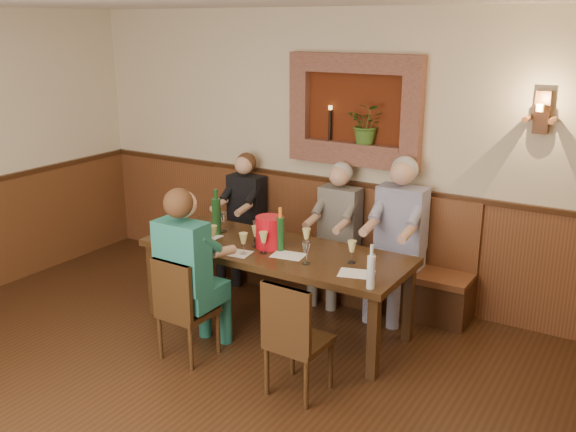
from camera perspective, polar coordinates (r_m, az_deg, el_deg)
name	(u,v)px	position (r m, az deg, el deg)	size (l,w,h in m)	color
ground_plane	(130,431)	(4.70, -13.89, -18.08)	(6.00, 6.00, 0.00)	black
room_shell	(107,157)	(3.96, -15.79, 5.04)	(6.04, 6.04, 2.82)	beige
wainscoting	(123,354)	(4.40, -14.43, -11.78)	(6.02, 6.02, 1.15)	#563218
wall_niche	(358,115)	(6.22, 6.20, 8.89)	(1.36, 0.30, 1.06)	#4E1C0B
wall_sconce	(542,113)	(5.69, 21.62, 8.47)	(0.25, 0.20, 0.35)	#563218
dining_table	(275,256)	(5.67, -1.13, -3.60)	(2.40, 0.90, 0.75)	black
bench	(325,261)	(6.56, 3.32, -3.98)	(3.00, 0.45, 1.11)	#381E0F
chair_near_left	(187,328)	(5.39, -8.93, -9.82)	(0.41, 0.41, 0.88)	black
chair_near_right	(298,360)	(4.85, 0.86, -12.70)	(0.42, 0.42, 0.91)	black
person_bench_left	(242,227)	(6.87, -4.08, -1.01)	(0.39, 0.47, 1.35)	black
person_bench_mid	(335,244)	(6.32, 4.22, -2.53)	(0.40, 0.49, 1.37)	#514D4A
person_bench_right	(396,250)	(6.05, 9.60, -3.03)	(0.45, 0.55, 1.50)	navy
person_chair_front	(191,287)	(5.29, -8.58, -6.22)	(0.43, 0.53, 1.45)	#1B5860
spittoon_bucket	(270,232)	(5.63, -1.65, -1.43)	(0.25, 0.25, 0.28)	red
wine_bottle_green_a	(280,233)	(5.54, -0.69, -1.53)	(0.09, 0.09, 0.39)	#19471E
wine_bottle_green_b	(217,216)	(6.00, -6.37, 0.03)	(0.10, 0.10, 0.43)	#19471E
water_bottle	(371,271)	(4.81, 7.39, -4.87)	(0.08, 0.08, 0.34)	silver
tasting_sheet_a	(203,236)	(6.00, -7.54, -1.80)	(0.31, 0.22, 0.00)	white
tasting_sheet_b	(288,255)	(5.47, 0.03, -3.51)	(0.28, 0.20, 0.00)	white
tasting_sheet_c	(357,274)	(5.12, 6.11, -5.11)	(0.28, 0.20, 0.00)	white
tasting_sheet_d	(235,253)	(5.55, -4.72, -3.28)	(0.27, 0.19, 0.00)	white
wine_glass_0	(183,225)	(6.05, -9.33, -0.81)	(0.08, 0.08, 0.19)	#E5DF89
wine_glass_1	(223,222)	(6.09, -5.77, -0.54)	(0.08, 0.08, 0.19)	white
wine_glass_2	(213,236)	(5.70, -6.67, -1.78)	(0.08, 0.08, 0.19)	#E5DF89
wine_glass_3	(257,231)	(5.81, -2.79, -1.34)	(0.08, 0.08, 0.19)	white
wine_glass_4	(264,243)	(5.50, -2.19, -2.38)	(0.08, 0.08, 0.19)	#E5DF89
wine_glass_5	(306,239)	(5.59, 1.65, -2.05)	(0.08, 0.08, 0.19)	#E5DF89
wine_glass_6	(306,253)	(5.26, 1.65, -3.30)	(0.08, 0.08, 0.19)	white
wine_glass_7	(352,252)	(5.31, 5.69, -3.19)	(0.08, 0.08, 0.19)	#E5DF89
wine_glass_8	(372,266)	(5.01, 7.45, -4.47)	(0.08, 0.08, 0.19)	white
wine_glass_9	(243,244)	(5.48, -3.98, -2.47)	(0.08, 0.08, 0.19)	#E5DF89
wine_glass_10	(256,236)	(5.67, -2.87, -1.81)	(0.08, 0.08, 0.19)	#E5DF89
wine_glass_11	(277,239)	(5.60, -0.97, -2.01)	(0.08, 0.08, 0.19)	#E5DF89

